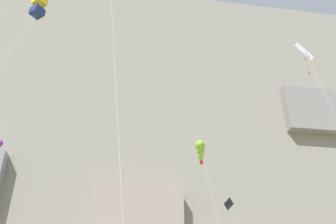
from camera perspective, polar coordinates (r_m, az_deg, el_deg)
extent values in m
cube|color=gray|center=(70.63, -5.43, -6.63)|extent=(180.00, 29.00, 58.50)
cube|color=gray|center=(51.61, -5.13, -16.94)|extent=(12.76, 4.16, 8.39)
cube|color=gray|center=(68.25, 21.41, -0.33)|extent=(9.52, 4.69, 8.42)
cylinder|color=silver|center=(17.98, -8.38, 3.95)|extent=(2.34, 5.50, 22.61)
cube|color=white|center=(34.48, 21.03, 9.09)|extent=(2.27, 0.92, 2.32)
cylinder|color=black|center=(34.48, 21.03, 9.09)|extent=(0.47, 0.59, 1.86)
cube|color=red|center=(33.94, 21.24, 7.92)|extent=(0.24, 0.20, 0.14)
cube|color=yellow|center=(33.65, 21.39, 7.25)|extent=(0.22, 0.22, 0.14)
cube|color=blue|center=(33.41, 21.67, 6.55)|extent=(0.20, 0.24, 0.14)
cube|color=red|center=(33.11, 21.76, 5.87)|extent=(0.25, 0.18, 0.14)
ellipsoid|color=#8CCC33|center=(34.78, 5.19, -5.39)|extent=(1.28, 1.58, 1.02)
ellipsoid|color=#8CCC33|center=(36.29, 5.26, -6.32)|extent=(1.11, 1.53, 0.85)
ellipsoid|color=#8CCC33|center=(37.81, 5.33, -7.17)|extent=(0.94, 1.47, 0.67)
ellipsoid|color=red|center=(39.34, 5.39, -7.96)|extent=(0.77, 1.42, 0.50)
cube|color=yellow|center=(21.38, -19.92, 16.34)|extent=(0.84, 0.84, 0.42)
cube|color=navy|center=(20.86, -20.29, 14.86)|extent=(0.84, 0.84, 0.42)
cylinder|color=black|center=(21.06, -19.36, 15.60)|extent=(0.02, 0.02, 1.13)
cylinder|color=black|center=(21.18, -20.84, 15.62)|extent=(0.02, 0.02, 1.13)
cube|color=black|center=(39.14, 9.74, -14.35)|extent=(1.31, 0.63, 1.42)
cylinder|color=black|center=(39.14, 9.74, -14.35)|extent=(0.14, 0.20, 1.17)
cube|color=#38B2D1|center=(39.01, 9.82, -15.10)|extent=(0.17, 0.07, 0.08)
cube|color=blue|center=(38.94, 9.88, -15.52)|extent=(0.16, 0.09, 0.08)
cube|color=orange|center=(38.86, 9.88, -15.94)|extent=(0.15, 0.11, 0.08)
cube|color=#38B2D1|center=(38.79, 9.90, -16.36)|extent=(0.17, 0.07, 0.08)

